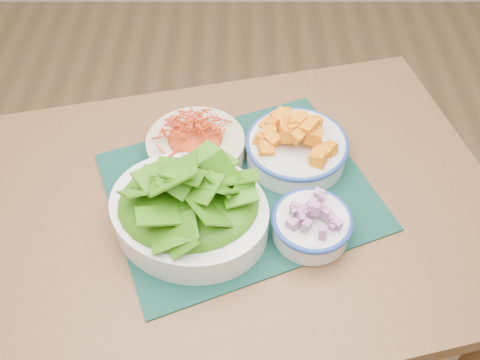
% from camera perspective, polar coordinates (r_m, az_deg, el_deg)
% --- Properties ---
extents(table, '(1.22, 0.95, 0.75)m').
position_cam_1_polar(table, '(1.12, -2.10, -6.30)').
color(table, brown).
rests_on(table, ground).
extents(placemat, '(0.60, 0.56, 0.00)m').
position_cam_1_polar(placemat, '(1.05, 0.00, -1.15)').
color(placemat, black).
rests_on(placemat, table).
extents(carrot_bowl, '(0.25, 0.25, 0.08)m').
position_cam_1_polar(carrot_bowl, '(1.09, -4.75, 4.01)').
color(carrot_bowl, beige).
rests_on(carrot_bowl, placemat).
extents(squash_bowl, '(0.26, 0.26, 0.10)m').
position_cam_1_polar(squash_bowl, '(1.08, 6.10, 3.97)').
color(squash_bowl, silver).
rests_on(squash_bowl, placemat).
extents(lettuce_bowl, '(0.37, 0.34, 0.14)m').
position_cam_1_polar(lettuce_bowl, '(0.94, -5.54, -2.41)').
color(lettuce_bowl, white).
rests_on(lettuce_bowl, placemat).
extents(onion_bowl, '(0.18, 0.18, 0.08)m').
position_cam_1_polar(onion_bowl, '(0.96, 7.69, -4.46)').
color(onion_bowl, silver).
rests_on(onion_bowl, placemat).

